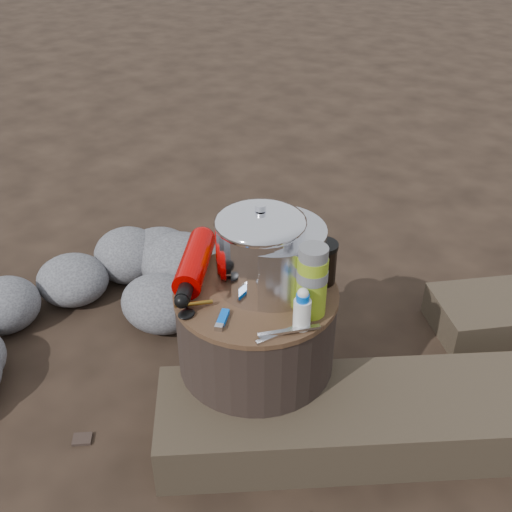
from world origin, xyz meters
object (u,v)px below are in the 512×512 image
Objects in this scene: log_main at (493,412)px; travel_mug at (322,263)px; camping_pot at (260,249)px; stump at (256,349)px; thermos at (312,281)px; fuel_bottle at (195,263)px.

log_main is 15.92× the size of travel_mug.
travel_mug is at bearing 46.90° from camping_pot.
stump is at bearing -104.15° from log_main.
camping_pot is at bearing 107.34° from stump.
thermos reaches higher than log_main.
log_main is at bearing 35.95° from thermos.
log_main is 9.77× the size of thermos.
fuel_bottle is at bearing -107.38° from log_main.
log_main is 5.81× the size of fuel_bottle.
thermos is at bearing -3.33° from camping_pot.
stump is 0.24× the size of log_main.
stump is 0.28m from fuel_bottle.
log_main is 0.86m from fuel_bottle.
stump is at bearing -124.93° from travel_mug.
log_main is 0.74m from camping_pot.
log_main is at bearing 29.07° from stump.
stump is 0.30m from camping_pot.
thermos is at bearing 6.53° from stump.
stump is 0.32m from thermos.
camping_pot is 1.99× the size of travel_mug.
thermos is at bearing -66.37° from travel_mug.
travel_mug is at bearing 55.07° from stump.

